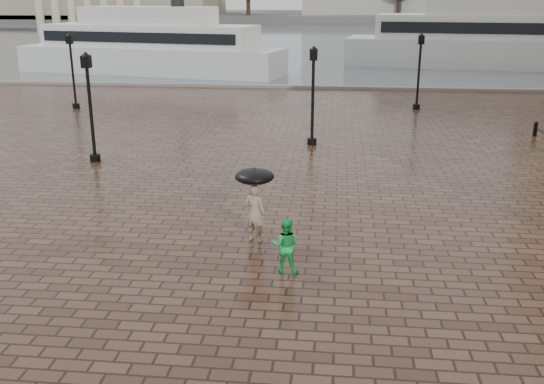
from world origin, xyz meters
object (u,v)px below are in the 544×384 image
at_px(street_lamps, 229,83).
at_px(ferry_far, 495,38).
at_px(adult_pedestrian, 255,213).
at_px(ferry_near, 150,46).
at_px(child_pedestrian, 286,245).

height_order(street_lamps, ferry_far, ferry_far).
relative_size(adult_pedestrian, ferry_far, 0.06).
bearing_deg(ferry_near, adult_pedestrian, -57.56).
height_order(street_lamps, ferry_near, ferry_near).
bearing_deg(ferry_far, ferry_near, -157.44).
bearing_deg(adult_pedestrian, ferry_near, -49.21).
relative_size(street_lamps, ferry_near, 0.87).
xyz_separation_m(adult_pedestrian, child_pedestrian, (1.03, -1.91, -0.14)).
bearing_deg(adult_pedestrian, ferry_far, -90.69).
height_order(child_pedestrian, ferry_far, ferry_far).
height_order(adult_pedestrian, ferry_near, ferry_near).
relative_size(street_lamps, ferry_far, 0.75).
xyz_separation_m(street_lamps, child_pedestrian, (4.45, -17.37, -1.61)).
bearing_deg(ferry_far, adult_pedestrian, -101.88).
height_order(street_lamps, child_pedestrian, street_lamps).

